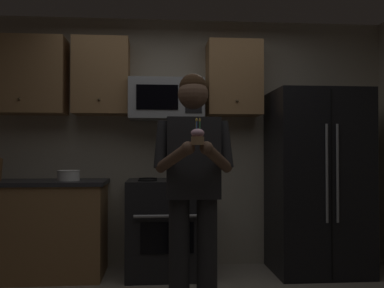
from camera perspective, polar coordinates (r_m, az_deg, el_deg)
The scene contains 9 objects.
wall_back at distance 4.65m, azimuth -1.65°, elevation 0.26°, with size 4.40×0.10×2.60m, color #B7AD99.
oven_range at distance 4.31m, azimuth -3.40°, elevation -10.82°, with size 0.76×0.70×0.93m.
microwave at distance 4.40m, azimuth -3.42°, elevation 5.82°, with size 0.74×0.41×0.40m.
refrigerator at distance 4.51m, azimuth 16.10°, elevation -4.74°, with size 0.90×0.75×1.80m.
cabinet_row_upper at distance 4.51m, azimuth -10.84°, elevation 8.63°, with size 2.78×0.36×0.76m.
counter_left at distance 4.49m, azimuth -20.51°, elevation -10.36°, with size 1.44×0.66×0.92m.
bowl_large_white at distance 4.31m, azimuth -15.90°, elevation -3.95°, with size 0.22×0.22×0.10m.
person at distance 3.12m, azimuth 0.16°, elevation -4.68°, with size 0.60×0.48×1.76m.
cupcake at distance 2.79m, azimuth 0.74°, elevation 1.01°, with size 0.09×0.09×0.17m.
Camera 1 is at (-0.25, -2.89, 1.19)m, focal length 40.62 mm.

